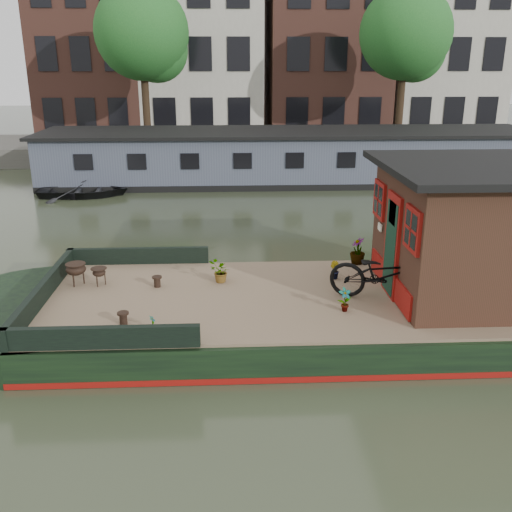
{
  "coord_description": "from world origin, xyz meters",
  "views": [
    {
      "loc": [
        -2.52,
        -9.75,
        4.75
      ],
      "look_at": [
        -2.04,
        0.5,
        1.26
      ],
      "focal_mm": 40.0,
      "sensor_mm": 36.0,
      "label": 1
    }
  ],
  "objects_px": {
    "brazier_front": "(99,277)",
    "dinghy": "(83,187)",
    "cabin": "(489,229)",
    "bicycle": "(383,275)",
    "brazier_rear": "(76,274)",
    "potted_plant_a": "(345,300)"
  },
  "relations": [
    {
      "from": "potted_plant_a",
      "to": "brazier_front",
      "type": "bearing_deg",
      "value": 162.15
    },
    {
      "from": "brazier_front",
      "to": "dinghy",
      "type": "bearing_deg",
      "value": 105.08
    },
    {
      "from": "cabin",
      "to": "brazier_rear",
      "type": "height_order",
      "value": "cabin"
    },
    {
      "from": "bicycle",
      "to": "brazier_rear",
      "type": "xyz_separation_m",
      "value": [
        -5.71,
        1.09,
        -0.29
      ]
    },
    {
      "from": "bicycle",
      "to": "dinghy",
      "type": "xyz_separation_m",
      "value": [
        -8.18,
        11.86,
        -0.82
      ]
    },
    {
      "from": "cabin",
      "to": "bicycle",
      "type": "distance_m",
      "value": 2.14
    },
    {
      "from": "brazier_rear",
      "to": "dinghy",
      "type": "relative_size",
      "value": 0.13
    },
    {
      "from": "potted_plant_a",
      "to": "dinghy",
      "type": "xyz_separation_m",
      "value": [
        -7.42,
        12.26,
        -0.53
      ]
    },
    {
      "from": "cabin",
      "to": "brazier_front",
      "type": "height_order",
      "value": "cabin"
    },
    {
      "from": "cabin",
      "to": "potted_plant_a",
      "type": "relative_size",
      "value": 9.24
    },
    {
      "from": "bicycle",
      "to": "dinghy",
      "type": "bearing_deg",
      "value": 59.41
    },
    {
      "from": "cabin",
      "to": "bicycle",
      "type": "xyz_separation_m",
      "value": [
        -1.99,
        -0.36,
        -0.72
      ]
    },
    {
      "from": "cabin",
      "to": "potted_plant_a",
      "type": "height_order",
      "value": "cabin"
    },
    {
      "from": "cabin",
      "to": "bicycle",
      "type": "bearing_deg",
      "value": -169.81
    },
    {
      "from": "dinghy",
      "to": "bicycle",
      "type": "bearing_deg",
      "value": -149.03
    },
    {
      "from": "brazier_front",
      "to": "brazier_rear",
      "type": "bearing_deg",
      "value": 174.26
    },
    {
      "from": "cabin",
      "to": "dinghy",
      "type": "relative_size",
      "value": 1.21
    },
    {
      "from": "cabin",
      "to": "brazier_front",
      "type": "distance_m",
      "value": 7.36
    },
    {
      "from": "dinghy",
      "to": "cabin",
      "type": "bearing_deg",
      "value": -142.15
    },
    {
      "from": "potted_plant_a",
      "to": "brazier_rear",
      "type": "bearing_deg",
      "value": 163.19
    },
    {
      "from": "bicycle",
      "to": "dinghy",
      "type": "distance_m",
      "value": 14.43
    },
    {
      "from": "potted_plant_a",
      "to": "cabin",
      "type": "bearing_deg",
      "value": 15.46
    }
  ]
}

